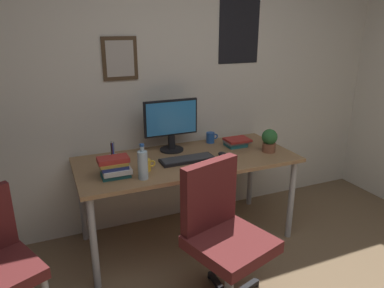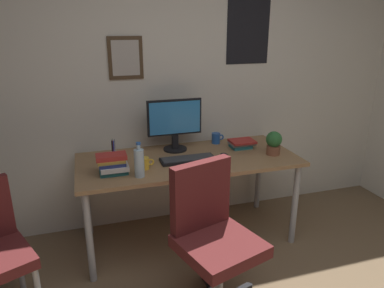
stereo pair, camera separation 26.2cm
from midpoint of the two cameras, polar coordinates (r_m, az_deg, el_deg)
wall_back at (r=3.16m, az=0.43°, el=10.39°), size 4.40×0.10×2.60m
desk at (r=2.88m, az=2.02°, el=-3.58°), size 1.74×0.76×0.73m
office_chair at (r=2.30m, az=6.55°, el=-13.68°), size 0.58×0.59×0.95m
monitor at (r=2.97m, az=-0.26°, el=3.40°), size 0.46×0.20×0.43m
keyboard at (r=2.80m, az=2.00°, el=-2.49°), size 0.43×0.15×0.03m
computer_mouse at (r=2.88m, az=7.82°, el=-1.91°), size 0.06×0.11×0.04m
water_bottle at (r=2.49m, az=-5.46°, el=-3.01°), size 0.07×0.07×0.25m
coffee_mug_near at (r=3.21m, az=6.22°, el=0.90°), size 0.11×0.08×0.09m
coffee_mug_far at (r=2.64m, az=-4.81°, el=-3.13°), size 0.12×0.08×0.09m
potted_plant at (r=3.01m, az=15.36°, el=0.23°), size 0.13×0.13×0.19m
pen_cup at (r=2.76m, az=-9.67°, el=-2.13°), size 0.07×0.07×0.20m
book_stack_left at (r=3.13m, az=10.29°, el=0.03°), size 0.21×0.16×0.07m
book_stack_right at (r=2.57m, az=-9.73°, el=-3.21°), size 0.22×0.18×0.15m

